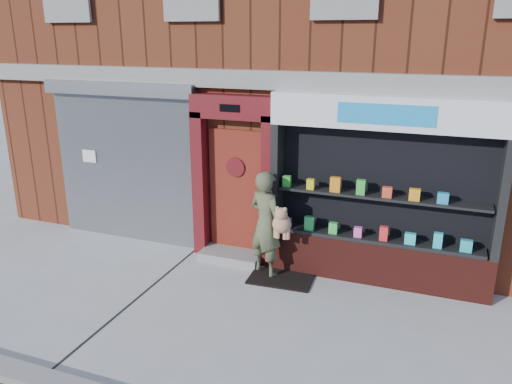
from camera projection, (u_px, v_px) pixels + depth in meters
The scene contains 7 objects.
ground at pixel (232, 315), 7.16m from camera, with size 80.00×80.00×0.00m, color #9E9E99.
building at pixel (335, 27), 11.28m from camera, with size 12.00×8.16×8.00m.
shutter_bay at pixel (125, 153), 9.37m from camera, with size 3.10×0.30×3.04m.
red_door_bay at pixel (234, 179), 8.62m from camera, with size 1.52×0.58×2.90m.
pharmacy_bay at pixel (380, 201), 7.76m from camera, with size 3.50×0.41×3.00m.
woman at pixel (267, 224), 8.13m from camera, with size 0.86×0.66×1.78m.
doormat at pixel (281, 278), 8.23m from camera, with size 1.04×0.73×0.03m, color black.
Camera 1 is at (2.55, -5.75, 3.85)m, focal length 35.00 mm.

